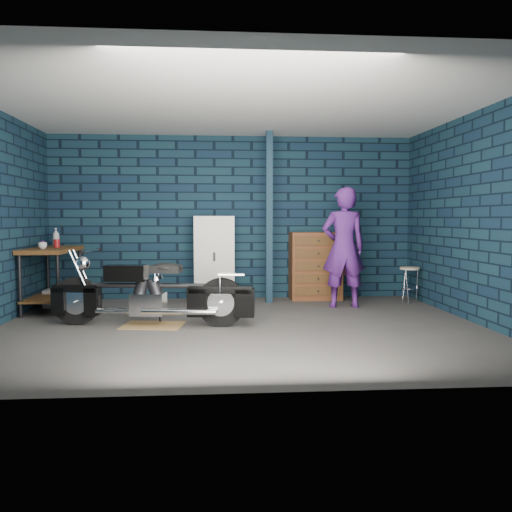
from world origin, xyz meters
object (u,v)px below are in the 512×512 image
(workbench, at_px, (53,279))
(storage_bin, at_px, (60,298))
(tool_chest, at_px, (316,266))
(locker, at_px, (214,258))
(motorcycle, at_px, (152,288))
(person, at_px, (344,248))
(shop_stool, at_px, (409,285))

(workbench, height_order, storage_bin, workbench)
(workbench, xyz_separation_m, tool_chest, (4.03, 0.71, 0.10))
(locker, bearing_deg, workbench, -163.30)
(workbench, distance_m, motorcycle, 2.06)
(locker, relative_size, tool_chest, 1.24)
(person, bearing_deg, workbench, -1.94)
(workbench, bearing_deg, person, -1.45)
(shop_stool, bearing_deg, tool_chest, 162.53)
(person, bearing_deg, shop_stool, -162.95)
(person, xyz_separation_m, locker, (-1.93, 0.82, -0.21))
(motorcycle, bearing_deg, workbench, 148.70)
(tool_chest, bearing_deg, storage_bin, -173.74)
(person, relative_size, locker, 1.31)
(motorcycle, xyz_separation_m, person, (2.71, 1.20, 0.42))
(storage_bin, relative_size, shop_stool, 0.75)
(tool_chest, bearing_deg, workbench, -170.03)
(motorcycle, relative_size, person, 1.20)
(motorcycle, relative_size, tool_chest, 1.95)
(locker, bearing_deg, storage_bin, -169.36)
(motorcycle, distance_m, shop_stool, 4.18)
(shop_stool, bearing_deg, motorcycle, -157.90)
(motorcycle, bearing_deg, storage_bin, 143.04)
(motorcycle, height_order, locker, locker)
(motorcycle, xyz_separation_m, shop_stool, (3.87, 1.57, -0.19))
(storage_bin, bearing_deg, shop_stool, -0.11)
(workbench, distance_m, shop_stool, 5.47)
(motorcycle, relative_size, storage_bin, 5.09)
(workbench, height_order, tool_chest, tool_chest)
(motorcycle, distance_m, storage_bin, 2.25)
(person, relative_size, shop_stool, 3.19)
(motorcycle, relative_size, shop_stool, 3.82)
(workbench, xyz_separation_m, locker, (2.36, 0.71, 0.23))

